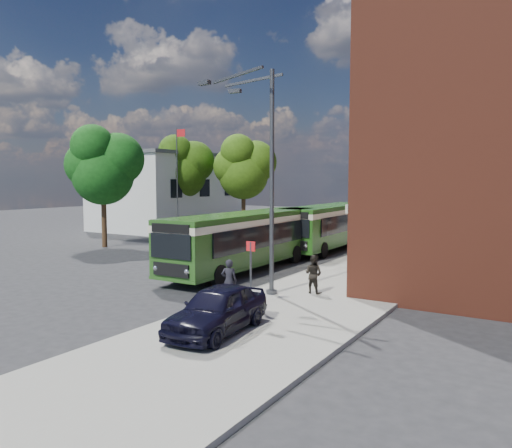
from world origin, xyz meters
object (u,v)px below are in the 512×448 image
Objects in this scene: bus_front at (247,235)px; bus_rear at (328,223)px; street_lamp at (264,178)px; parked_car at (217,309)px.

bus_front and bus_rear have the same top height.
bus_front is at bearing 128.94° from street_lamp.
bus_front reaches higher than parked_car.
street_lamp is 0.80× the size of bus_rear.
street_lamp is at bearing -76.89° from bus_rear.
street_lamp is 2.17× the size of parked_car.
street_lamp is 6.76m from parked_car.
street_lamp is at bearing -51.06° from bus_front.
bus_rear is (0.53, 9.27, -0.00)m from bus_front.
parked_car is (5.30, -9.97, -0.98)m from bus_front.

